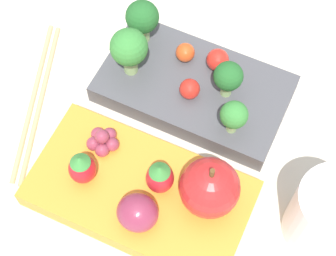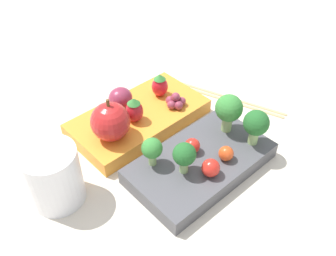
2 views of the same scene
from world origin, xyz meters
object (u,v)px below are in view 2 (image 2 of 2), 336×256
Objects in this scene: cherry_tomato_0 at (226,153)px; cherry_tomato_2 at (211,168)px; broccoli_floret_0 at (256,124)px; plum at (121,98)px; bento_box_savoury at (201,163)px; broccoli_floret_3 at (229,109)px; grape_cluster at (176,101)px; bento_box_fruit at (139,118)px; strawberry_0 at (134,110)px; apple at (110,122)px; drinking_cup at (54,176)px; cherry_tomato_1 at (193,145)px; broccoli_floret_2 at (152,149)px; chopsticks_pair at (228,98)px; strawberry_1 at (160,85)px; broccoli_floret_1 at (184,155)px.

cherry_tomato_2 is at bearing 2.55° from cherry_tomato_0.
plum is at bearing -70.38° from broccoli_floret_0.
cherry_tomato_2 is at bearing 58.35° from bento_box_savoury.
broccoli_floret_3 reaches higher than grape_cluster.
bento_box_fruit is 0.04m from strawberry_0.
apple is 0.11m from drinking_cup.
strawberry_0 is (0.02, 0.01, 0.03)m from bento_box_fruit.
cherry_tomato_0 is 0.64× the size of grape_cluster.
cherry_tomato_1 is 0.66× the size of grape_cluster.
drinking_cup reaches higher than broccoli_floret_0.
grape_cluster is (0.01, -0.14, -0.03)m from broccoli_floret_0.
broccoli_floret_0 is 2.54× the size of cherry_tomato_1.
broccoli_floret_3 is at bearing 165.19° from broccoli_floret_2.
cherry_tomato_2 is 0.16m from grape_cluster.
cherry_tomato_0 is 0.18m from chopsticks_pair.
strawberry_1 is at bearing -95.77° from grape_cluster.
strawberry_1 is 1.24× the size of grape_cluster.
cherry_tomato_1 is (0.07, -0.05, -0.03)m from broccoli_floret_0.
cherry_tomato_0 is (-0.01, 0.17, 0.02)m from bento_box_fruit.
drinking_cup is 0.41× the size of chopsticks_pair.
broccoli_floret_3 is at bearing 94.75° from grape_cluster.
strawberry_1 is 1.04× the size of plum.
apple reaches higher than strawberry_0.
apple is at bearing -171.58° from drinking_cup.
drinking_cup is (0.11, -0.07, -0.01)m from broccoli_floret_2.
strawberry_1 is at bearing -125.96° from broccoli_floret_1.
broccoli_floret_1 is 0.07m from cherry_tomato_0.
cherry_tomato_1 reaches higher than chopsticks_pair.
broccoli_floret_3 is at bearing -173.21° from bento_box_savoury.
drinking_cup is (0.19, -0.14, 0.01)m from cherry_tomato_0.
broccoli_floret_1 is 0.17m from plum.
bento_box_savoury is 0.08m from broccoli_floret_2.
broccoli_floret_2 is 0.10m from strawberry_0.
strawberry_1 is 0.20× the size of chopsticks_pair.
cherry_tomato_1 is at bearing -94.87° from bento_box_savoury.
strawberry_1 is at bearing -117.00° from cherry_tomato_1.
strawberry_0 is 1.02× the size of strawberry_1.
strawberry_0 is (-0.01, -0.16, 0.01)m from cherry_tomato_2.
strawberry_1 reaches higher than bento_box_fruit.
broccoli_floret_3 reaches higher than broccoli_floret_1.
chopsticks_pair is at bearing 141.91° from strawberry_1.
chopsticks_pair is at bearing -173.10° from broccoli_floret_2.
broccoli_floret_0 is at bearing 49.61° from chopsticks_pair.
broccoli_floret_2 reaches higher than cherry_tomato_1.
cherry_tomato_2 is (-0.02, 0.03, -0.02)m from broccoli_floret_1.
plum is 1.19× the size of grape_cluster.
cherry_tomato_0 reaches higher than bento_box_savoury.
bento_box_savoury is 0.04m from cherry_tomato_2.
broccoli_floret_3 is at bearing 157.33° from drinking_cup.
grape_cluster is at bearing -120.95° from cherry_tomato_2.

